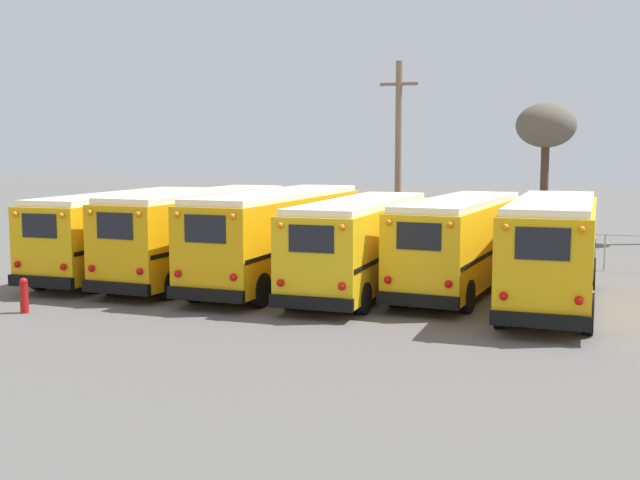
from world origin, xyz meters
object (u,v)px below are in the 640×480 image
object	(u,v)px
utility_pole	(398,154)
bare_tree_0	(546,128)
school_bus_1	(200,232)
school_bus_4	(460,241)
school_bus_5	(553,248)
school_bus_0	(125,231)
school_bus_2	(279,234)
school_bus_3	(362,242)
fire_hydrant	(24,295)

from	to	relation	value
utility_pole	bare_tree_0	world-z (taller)	utility_pole
school_bus_1	school_bus_4	bearing A→B (deg)	5.74
school_bus_1	school_bus_5	world-z (taller)	school_bus_5
school_bus_0	utility_pole	world-z (taller)	utility_pole
school_bus_1	school_bus_2	xyz separation A→B (m)	(3.09, 0.04, 0.03)
school_bus_3	utility_pole	world-z (taller)	utility_pole
school_bus_1	bare_tree_0	size ratio (longest dim) A/B	1.48
bare_tree_0	school_bus_3	bearing A→B (deg)	-106.01
utility_pole	school_bus_0	bearing A→B (deg)	-124.51
school_bus_4	bare_tree_0	bearing A→B (deg)	84.36
school_bus_1	school_bus_2	distance (m)	3.09
school_bus_3	bare_tree_0	bearing A→B (deg)	73.99
school_bus_1	fire_hydrant	distance (m)	7.41
school_bus_5	school_bus_2	bearing A→B (deg)	175.10
utility_pole	bare_tree_0	bearing A→B (deg)	37.41
school_bus_5	bare_tree_0	world-z (taller)	bare_tree_0
school_bus_3	school_bus_0	bearing A→B (deg)	179.77
school_bus_5	bare_tree_0	xyz separation A→B (m)	(-1.63, 16.38, 3.95)
school_bus_5	fire_hydrant	size ratio (longest dim) A/B	9.49
school_bus_0	school_bus_4	size ratio (longest dim) A/B	1.02
school_bus_1	fire_hydrant	bearing A→B (deg)	-105.06
school_bus_0	school_bus_2	world-z (taller)	school_bus_2
school_bus_0	bare_tree_0	xyz separation A→B (m)	(13.79, 15.77, 4.03)
school_bus_2	utility_pole	size ratio (longest dim) A/B	1.23
school_bus_1	utility_pole	xyz separation A→B (m)	(4.49, 10.87, 2.75)
school_bus_4	fire_hydrant	xyz separation A→B (m)	(-11.15, -7.99, -1.16)
utility_pole	school_bus_4	bearing A→B (deg)	-64.41
school_bus_0	bare_tree_0	distance (m)	21.33
school_bus_2	school_bus_4	world-z (taller)	school_bus_2
school_bus_2	school_bus_3	xyz separation A→B (m)	(3.09, -0.22, -0.12)
school_bus_5	utility_pole	size ratio (longest dim) A/B	1.13
school_bus_4	bare_tree_0	distance (m)	15.31
school_bus_0	bare_tree_0	bearing A→B (deg)	48.83
school_bus_0	school_bus_1	size ratio (longest dim) A/B	0.98
school_bus_3	fire_hydrant	world-z (taller)	school_bus_3
school_bus_2	fire_hydrant	size ratio (longest dim) A/B	10.41
school_bus_4	bare_tree_0	world-z (taller)	bare_tree_0
utility_pole	school_bus_1	bearing A→B (deg)	-112.45
bare_tree_0	fire_hydrant	bearing A→B (deg)	-119.06
school_bus_3	school_bus_4	xyz separation A→B (m)	(3.08, 1.11, 0.03)
school_bus_2	school_bus_3	size ratio (longest dim) A/B	1.05
school_bus_2	bare_tree_0	world-z (taller)	bare_tree_0
school_bus_3	school_bus_4	distance (m)	3.28
utility_pole	fire_hydrant	world-z (taller)	utility_pole
school_bus_1	school_bus_3	size ratio (longest dim) A/B	1.01
utility_pole	bare_tree_0	size ratio (longest dim) A/B	1.25
school_bus_1	school_bus_3	world-z (taller)	school_bus_1
school_bus_1	school_bus_5	xyz separation A→B (m)	(12.34, -0.75, 0.03)
school_bus_2	school_bus_3	bearing A→B (deg)	-4.10
school_bus_5	fire_hydrant	bearing A→B (deg)	-156.13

